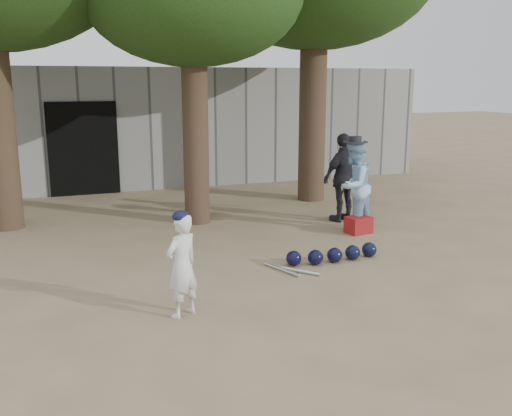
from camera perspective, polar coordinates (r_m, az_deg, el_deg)
name	(u,v)px	position (r m, az deg, el deg)	size (l,w,h in m)	color
ground	(239,304)	(7.06, -1.73, -9.60)	(70.00, 70.00, 0.00)	#937C5E
boy_player	(182,266)	(6.59, -7.41, -5.74)	(0.44, 0.29, 1.21)	white
spectator_blue	(354,186)	(10.40, 9.75, 2.19)	(0.80, 0.62, 1.64)	#97C4EA
spectator_dark	(344,178)	(11.08, 8.77, 3.02)	(1.00, 0.42, 1.70)	black
red_bag	(359,225)	(10.35, 10.22, -1.68)	(0.42, 0.32, 0.30)	maroon
back_building	(120,123)	(16.70, -13.46, 8.26)	(16.00, 5.24, 3.00)	gray
helmet_row	(334,255)	(8.67, 7.76, -4.63)	(1.51, 0.30, 0.23)	black
bat_pile	(289,270)	(8.21, 3.34, -6.18)	(0.58, 0.76, 0.06)	silver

